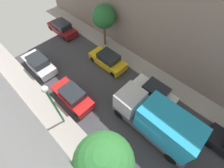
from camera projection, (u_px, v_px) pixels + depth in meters
name	position (u px, v px, depth m)	size (l,w,h in m)	color
ground	(149.00, 127.00, 13.13)	(32.00, 32.00, 0.00)	#38383D
sidewalk_right	(180.00, 91.00, 15.20)	(2.00, 44.00, 0.15)	gray
parked_car_left_2	(73.00, 96.00, 14.11)	(1.78, 4.20, 1.57)	red
parked_car_left_3	(39.00, 64.00, 16.47)	(1.78, 4.20, 1.57)	silver
parked_car_right_2	(154.00, 92.00, 14.35)	(1.78, 4.20, 1.57)	white
parked_car_right_3	(108.00, 60.00, 16.80)	(1.78, 4.20, 1.57)	gold
parked_car_right_4	(62.00, 28.00, 20.20)	(1.78, 4.20, 1.57)	maroon
delivery_truck	(157.00, 121.00, 11.56)	(2.26, 6.60, 3.38)	#4C4C51
street_tree_1	(104.00, 17.00, 16.42)	(2.43, 2.43, 4.75)	brown
street_tree_2	(104.00, 163.00, 7.50)	(2.98, 2.98, 5.82)	brown
lamp_post	(52.00, 101.00, 10.63)	(0.44, 0.44, 4.97)	#26723F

